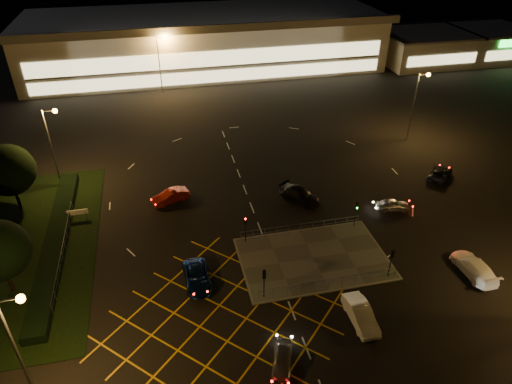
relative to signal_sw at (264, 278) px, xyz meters
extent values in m
plane|color=black|center=(4.00, 5.99, -2.37)|extent=(180.00, 180.00, 0.00)
cube|color=#4C4944|center=(6.00, 3.99, -2.31)|extent=(14.00, 9.00, 0.12)
cube|color=black|center=(-24.00, 11.99, -2.33)|extent=(18.00, 30.00, 0.08)
cube|color=black|center=(-19.00, 11.99, -1.87)|extent=(2.00, 26.00, 1.00)
cube|color=beige|center=(4.00, 67.99, 2.63)|extent=(70.00, 25.00, 10.00)
cube|color=slate|center=(4.00, 67.99, 7.83)|extent=(72.00, 26.50, 0.60)
cube|color=#FFEAA5|center=(4.00, 55.44, 2.63)|extent=(66.00, 0.20, 3.00)
cube|color=#FFEAA5|center=(4.00, 55.44, -0.57)|extent=(66.00, 0.20, 2.20)
cube|color=beige|center=(50.00, 59.99, 0.63)|extent=(18.00, 14.00, 6.00)
cube|color=slate|center=(50.00, 59.99, 3.78)|extent=(18.80, 14.80, 0.40)
cube|color=#FFEAA5|center=(50.00, 52.94, 0.23)|extent=(15.30, 0.20, 2.00)
cube|color=beige|center=(66.00, 59.99, 0.63)|extent=(14.00, 14.00, 6.00)
cube|color=slate|center=(66.00, 59.99, 3.78)|extent=(14.80, 14.80, 0.40)
cube|color=#FFEAA5|center=(66.00, 52.94, 0.23)|extent=(11.90, 0.20, 2.00)
cylinder|color=slate|center=(-18.00, -6.01, 2.63)|extent=(0.20, 0.20, 10.00)
cylinder|color=slate|center=(-17.30, -6.01, 7.43)|extent=(1.40, 0.12, 0.12)
sphere|color=orange|center=(-16.60, -6.01, 7.38)|extent=(0.56, 0.56, 0.56)
cylinder|color=slate|center=(-20.00, 23.99, 2.63)|extent=(0.20, 0.20, 10.00)
cylinder|color=slate|center=(-19.30, 23.99, 7.43)|extent=(1.40, 0.12, 0.12)
sphere|color=orange|center=(-18.60, 23.99, 7.38)|extent=(0.56, 0.56, 0.56)
cylinder|color=slate|center=(28.00, 25.99, 2.63)|extent=(0.20, 0.20, 10.00)
cylinder|color=slate|center=(28.70, 25.99, 7.43)|extent=(1.40, 0.12, 0.12)
sphere|color=orange|center=(29.40, 25.99, 7.38)|extent=(0.56, 0.56, 0.56)
cylinder|color=slate|center=(-6.00, 53.99, 2.63)|extent=(0.20, 0.20, 10.00)
cylinder|color=slate|center=(-5.30, 53.99, 7.43)|extent=(1.40, 0.12, 0.12)
sphere|color=orange|center=(-4.60, 53.99, 7.38)|extent=(0.56, 0.56, 0.56)
cylinder|color=slate|center=(34.00, 55.99, 2.63)|extent=(0.20, 0.20, 10.00)
cylinder|color=slate|center=(34.70, 55.99, 7.43)|extent=(1.40, 0.12, 0.12)
sphere|color=orange|center=(35.40, 55.99, 7.38)|extent=(0.56, 0.56, 0.56)
cylinder|color=black|center=(0.00, -0.01, -0.75)|extent=(0.10, 0.10, 3.00)
cube|color=black|center=(0.00, -0.01, 0.45)|extent=(0.28, 0.18, 0.90)
sphere|color=#19FF33|center=(0.00, 0.12, 0.45)|extent=(0.16, 0.16, 0.16)
cylinder|color=black|center=(12.00, -0.01, -0.75)|extent=(0.10, 0.10, 3.00)
cube|color=black|center=(12.00, -0.01, 0.45)|extent=(0.28, 0.18, 0.90)
sphere|color=#19FF33|center=(12.00, 0.12, 0.45)|extent=(0.16, 0.16, 0.16)
cylinder|color=black|center=(0.00, 7.99, -0.75)|extent=(0.10, 0.10, 3.00)
cube|color=black|center=(0.00, 7.99, 0.45)|extent=(0.28, 0.18, 0.90)
sphere|color=#FF0C0C|center=(0.00, 7.86, 0.45)|extent=(0.16, 0.16, 0.16)
cylinder|color=black|center=(12.00, 7.99, -0.75)|extent=(0.10, 0.10, 3.00)
cube|color=black|center=(12.00, 7.99, 0.45)|extent=(0.28, 0.18, 0.90)
sphere|color=#19FF33|center=(12.00, 7.86, 0.45)|extent=(0.16, 0.16, 0.16)
cylinder|color=black|center=(-24.00, 19.99, -0.93)|extent=(0.36, 0.36, 2.88)
sphere|color=black|center=(-24.00, 19.99, 2.59)|extent=(5.76, 5.76, 5.76)
cylinder|color=black|center=(-22.00, 5.99, -1.02)|extent=(0.36, 0.36, 2.70)
imported|color=#B6B8BE|center=(-0.26, -6.98, -1.76)|extent=(2.58, 3.86, 1.22)
imported|color=white|center=(7.24, -4.38, -1.59)|extent=(1.69, 4.73, 1.55)
imported|color=navy|center=(-5.55, 3.23, -1.68)|extent=(2.46, 5.02, 1.37)
imported|color=black|center=(7.83, 14.27, -1.61)|extent=(4.73, 5.50, 1.52)
imported|color=silver|center=(17.59, 10.12, -1.74)|extent=(3.90, 2.13, 1.26)
imported|color=maroon|center=(-7.01, 17.37, -1.64)|extent=(4.68, 3.01, 1.46)
imported|color=black|center=(26.72, 15.26, -1.71)|extent=(4.97, 4.82, 1.32)
imported|color=white|center=(20.08, -1.33, -1.59)|extent=(2.28, 5.38, 1.55)
camera|label=1|loc=(-7.16, -28.18, 27.58)|focal=32.00mm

